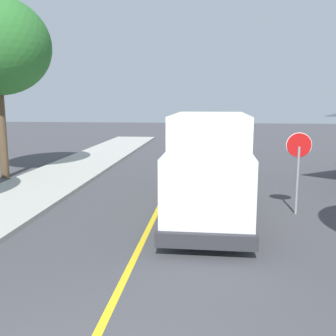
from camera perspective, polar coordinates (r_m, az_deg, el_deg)
name	(u,v)px	position (r m, az deg, el deg)	size (l,w,h in m)	color
centre_line_yellow	(160,206)	(13.82, -1.20, -5.49)	(0.16, 56.00, 0.01)	gold
box_truck	(209,159)	(12.73, 6.01, 1.24)	(2.46, 7.20, 3.20)	#F2EDCC
parked_car_near	(214,156)	(20.49, 6.75, 1.75)	(1.93, 4.45, 1.67)	#B7B7BC
parked_car_mid	(220,144)	(26.38, 7.56, 3.54)	(1.96, 4.46, 1.67)	silver
stop_sign	(298,157)	(13.17, 18.43, 1.47)	(0.80, 0.10, 2.65)	gray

